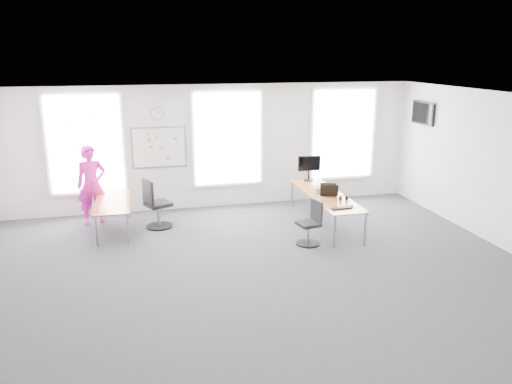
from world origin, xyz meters
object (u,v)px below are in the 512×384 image
object	(u,v)px
desk_right	(325,196)
chair_left	(156,207)
person	(92,185)
monitor	(309,166)
desk_left	(113,204)
headphones	(343,198)
chair_right	(311,225)
keyboard	(341,208)

from	to	relation	value
desk_right	chair_left	world-z (taller)	chair_left
person	monitor	xyz separation A→B (m)	(5.05, -0.09, 0.19)
desk_left	monitor	distance (m)	4.66
monitor	headphones	bearing A→B (deg)	-82.00
desk_right	chair_right	bearing A→B (deg)	-123.63
chair_right	desk_left	bearing A→B (deg)	-125.64
monitor	chair_right	bearing A→B (deg)	-105.17
desk_left	person	distance (m)	0.86
chair_right	headphones	bearing A→B (deg)	107.92
desk_right	keyboard	bearing A→B (deg)	-93.85
chair_left	keyboard	bearing A→B (deg)	-138.83
monitor	desk_left	bearing A→B (deg)	-169.76
chair_right	chair_left	distance (m)	3.42
chair_right	desk_right	bearing A→B (deg)	134.40
headphones	desk_left	bearing A→B (deg)	149.94
headphones	desk_right	bearing A→B (deg)	94.22
desk_right	desk_left	world-z (taller)	desk_right
monitor	desk_right	bearing A→B (deg)	-89.16
desk_left	monitor	bearing A→B (deg)	7.24
keyboard	monitor	world-z (taller)	monitor
chair_right	person	xyz separation A→B (m)	(-4.31, 2.36, 0.50)
chair_right	chair_left	world-z (taller)	chair_left
chair_left	headphones	distance (m)	4.05
desk_left	desk_right	bearing A→B (deg)	-7.95
desk_right	desk_left	xyz separation A→B (m)	(-4.55, 0.64, -0.05)
person	headphones	xyz separation A→B (m)	(5.21, -1.85, -0.14)
desk_right	keyboard	xyz separation A→B (m)	(-0.07, -1.07, 0.06)
desk_left	chair_left	size ratio (longest dim) A/B	1.66
desk_right	keyboard	world-z (taller)	keyboard
desk_right	monitor	xyz separation A→B (m)	(0.05, 1.22, 0.42)
keyboard	monitor	bearing A→B (deg)	77.56
desk_right	monitor	size ratio (longest dim) A/B	4.68
chair_left	monitor	bearing A→B (deg)	-104.52
chair_right	headphones	distance (m)	1.10
keyboard	desk_right	bearing A→B (deg)	76.66
desk_right	monitor	bearing A→B (deg)	87.83
keyboard	headphones	world-z (taller)	headphones
chair_left	headphones	world-z (taller)	chair_left
desk_left	keyboard	xyz separation A→B (m)	(4.48, -1.71, 0.11)
person	chair_left	bearing A→B (deg)	-39.04
person	keyboard	distance (m)	5.48
chair_right	monitor	bearing A→B (deg)	149.85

